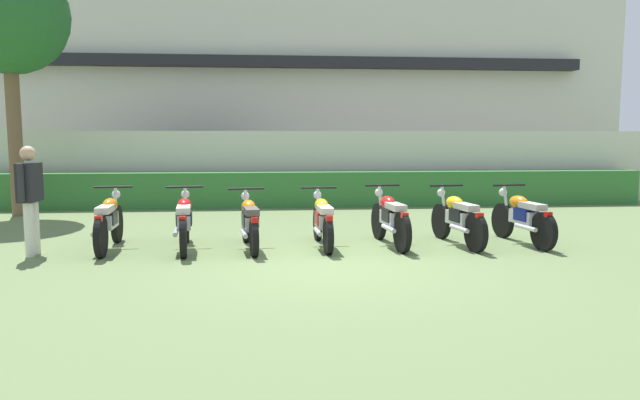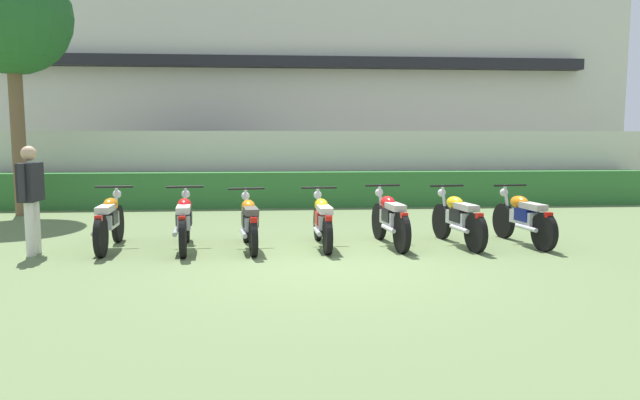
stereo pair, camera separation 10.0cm
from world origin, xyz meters
name	(u,v)px [view 2 (the right image)]	position (x,y,z in m)	size (l,w,h in m)	color
ground	(328,263)	(0.00, 0.00, 0.00)	(60.00, 60.00, 0.00)	#607547
building	(294,79)	(0.00, 14.57, 4.01)	(23.29, 6.50, 8.02)	beige
compound_wall	(303,167)	(0.00, 7.27, 0.97)	(22.12, 0.30, 1.93)	beige
hedge_row	(305,189)	(0.00, 6.57, 0.45)	(17.70, 0.70, 0.89)	#337033
parked_car	(191,165)	(-3.27, 9.43, 0.94)	(4.66, 2.44, 1.89)	black
tree_near_inspector	(11,18)	(-6.50, 5.46, 4.38)	(2.57, 2.57, 5.71)	brown
motorcycle_in_row_0	(109,221)	(-3.36, 1.27, 0.46)	(0.60, 1.87, 0.97)	black
motorcycle_in_row_1	(184,221)	(-2.17, 1.16, 0.45)	(0.60, 1.90, 0.97)	black
motorcycle_in_row_2	(249,222)	(-1.16, 1.12, 0.44)	(0.60, 1.77, 0.94)	black
motorcycle_in_row_3	(322,220)	(0.01, 1.20, 0.44)	(0.60, 1.78, 0.94)	black
motorcycle_in_row_4	(390,218)	(1.12, 1.20, 0.46)	(0.60, 1.83, 0.97)	black
motorcycle_in_row_5	(458,218)	(2.24, 1.16, 0.45)	(0.60, 1.83, 0.96)	black
motorcycle_in_row_6	(523,217)	(3.34, 1.17, 0.45)	(0.60, 1.81, 0.96)	black
inspector_person	(31,191)	(-4.38, 0.92, 0.97)	(0.22, 0.66, 1.64)	silver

